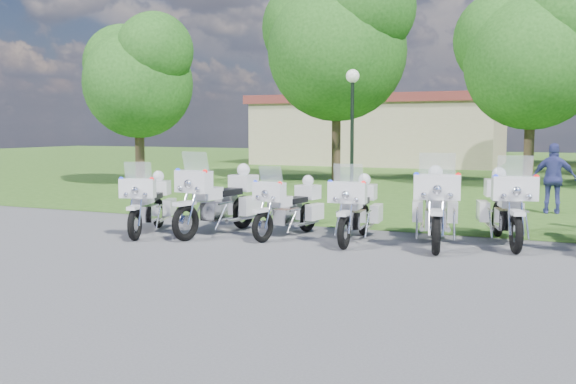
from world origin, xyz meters
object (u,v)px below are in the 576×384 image
at_px(motorcycle_1, 220,199).
at_px(motorcycle_4, 436,205).
at_px(lamp_post, 352,100).
at_px(motorcycle_3, 356,208).
at_px(motorcycle_5, 505,206).
at_px(motorcycle_2, 290,206).
at_px(bystander_c, 554,179).
at_px(motorcycle_0, 149,202).

distance_m(motorcycle_1, motorcycle_4, 4.39).
bearing_deg(motorcycle_1, lamp_post, -81.18).
relative_size(motorcycle_3, motorcycle_5, 0.92).
relative_size(motorcycle_2, bystander_c, 1.20).
bearing_deg(motorcycle_3, motorcycle_2, -3.93).
height_order(motorcycle_0, motorcycle_4, motorcycle_4).
xyz_separation_m(motorcycle_0, motorcycle_1, (1.42, 0.52, 0.09)).
height_order(motorcycle_5, bystander_c, bystander_c).
relative_size(motorcycle_2, lamp_post, 0.53).
height_order(motorcycle_1, motorcycle_3, motorcycle_1).
height_order(motorcycle_2, motorcycle_3, motorcycle_3).
bearing_deg(motorcycle_4, motorcycle_2, -6.14).
distance_m(motorcycle_0, motorcycle_2, 2.98).
bearing_deg(motorcycle_0, lamp_post, -117.81).
distance_m(lamp_post, bystander_c, 7.09).
bearing_deg(bystander_c, motorcycle_2, 45.57).
bearing_deg(motorcycle_1, motorcycle_5, -158.60).
bearing_deg(motorcycle_5, motorcycle_1, -2.99).
relative_size(motorcycle_0, bystander_c, 1.22).
xyz_separation_m(motorcycle_5, lamp_post, (-5.47, 7.47, 2.38)).
bearing_deg(bystander_c, motorcycle_0, 36.07).
bearing_deg(motorcycle_0, motorcycle_5, 175.22).
xyz_separation_m(motorcycle_3, motorcycle_4, (1.49, 0.26, 0.09)).
height_order(motorcycle_4, motorcycle_5, motorcycle_4).
distance_m(motorcycle_1, bystander_c, 8.77).
bearing_deg(motorcycle_5, motorcycle_3, 3.15).
height_order(motorcycle_1, motorcycle_2, motorcycle_1).
xyz_separation_m(motorcycle_2, lamp_post, (-1.36, 8.36, 2.49)).
relative_size(motorcycle_0, motorcycle_1, 0.86).
relative_size(motorcycle_1, motorcycle_2, 1.19).
distance_m(motorcycle_0, motorcycle_4, 5.87).
bearing_deg(motorcycle_1, motorcycle_3, -164.64).
xyz_separation_m(motorcycle_1, motorcycle_2, (1.45, 0.29, -0.11)).
bearing_deg(motorcycle_1, motorcycle_2, -159.41).
distance_m(motorcycle_3, lamp_post, 9.14).
bearing_deg(lamp_post, motorcycle_2, -80.73).
distance_m(motorcycle_1, motorcycle_2, 1.48).
xyz_separation_m(motorcycle_3, motorcycle_5, (2.69, 0.88, 0.07)).
height_order(motorcycle_0, bystander_c, bystander_c).
relative_size(motorcycle_1, motorcycle_5, 1.03).
bearing_deg(motorcycle_3, lamp_post, -76.00).
relative_size(motorcycle_1, motorcycle_3, 1.12).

